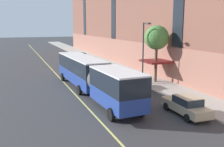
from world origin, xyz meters
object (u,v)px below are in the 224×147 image
parked_car_champagne_2 (99,65)px  street_lamp (144,47)px  city_bus (92,75)px  parked_car_silver_3 (134,81)px  street_tree_mid_block (157,38)px  fire_hydrant (122,72)px  parked_car_green_1 (81,57)px  parked_car_champagne_5 (186,105)px

parked_car_champagne_2 → street_lamp: bearing=-81.7°
city_bus → parked_car_champagne_2: size_ratio=4.09×
parked_car_silver_3 → street_tree_mid_block: bearing=21.4°
parked_car_silver_3 → fire_hydrant: parked_car_silver_3 is taller
city_bus → parked_car_silver_3: size_ratio=4.22×
parked_car_green_1 → parked_car_champagne_2: 11.52m
street_lamp → fire_hydrant: 7.52m
parked_car_silver_3 → parked_car_champagne_5: 9.69m
city_bus → street_tree_mid_block: size_ratio=2.74×
city_bus → street_lamp: bearing=15.4°
parked_car_champagne_5 → street_lamp: 11.60m
parked_car_green_1 → street_lamp: size_ratio=0.59×
street_tree_mid_block → parked_car_champagne_2: bearing=107.3°
parked_car_champagne_2 → street_lamp: 12.34m
parked_car_silver_3 → street_tree_mid_block: size_ratio=0.65×
street_tree_mid_block → street_lamp: street_lamp is taller
city_bus → parked_car_green_1: (5.23, 25.08, -1.25)m
street_tree_mid_block → street_lamp: size_ratio=0.96×
parked_car_silver_3 → parked_car_champagne_5: bearing=-90.4°
city_bus → parked_car_champagne_5: (5.10, -8.89, -1.25)m
street_lamp → street_tree_mid_block: bearing=9.5°
parked_car_champagne_2 → fire_hydrant: 5.53m
parked_car_champagne_5 → parked_car_champagne_2: bearing=89.5°
parked_car_silver_3 → street_lamp: 4.31m
city_bus → parked_car_green_1: 25.65m
parked_car_champagne_2 → parked_car_champagne_5: bearing=-90.5°
parked_car_champagne_2 → parked_car_green_1: bearing=90.3°
street_tree_mid_block → fire_hydrant: street_tree_mid_block is taller
parked_car_champagne_5 → parked_car_green_1: bearing=89.8°
parked_car_champagne_5 → street_lamp: size_ratio=0.67×
city_bus → parked_car_champagne_2: (5.29, 13.56, -1.25)m
parked_car_green_1 → street_tree_mid_block: bearing=-81.1°
parked_car_champagne_5 → street_tree_mid_block: bearing=71.5°
street_lamp → parked_car_champagne_5: bearing=-99.9°
street_tree_mid_block → parked_car_champagne_5: bearing=-108.5°
city_bus → fire_hydrant: bearing=50.2°
parked_car_champagne_5 → fire_hydrant: (1.79, 17.16, -0.29)m
parked_car_green_1 → street_lamp: bearing=-85.7°
parked_car_green_1 → parked_car_silver_3: same height
parked_car_green_1 → street_tree_mid_block: street_tree_mid_block is taller
city_bus → parked_car_champagne_2: bearing=68.7°
parked_car_champagne_2 → fire_hydrant: parked_car_champagne_2 is taller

